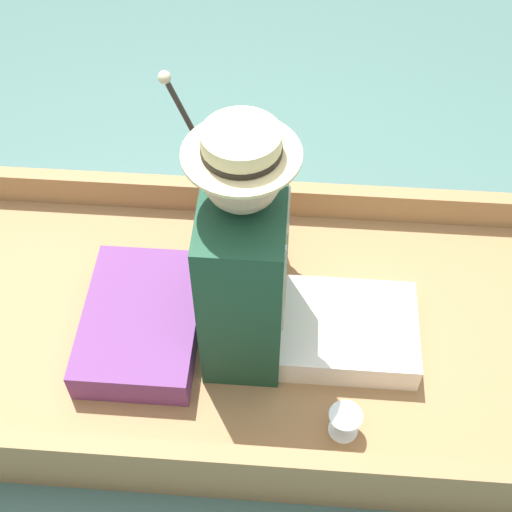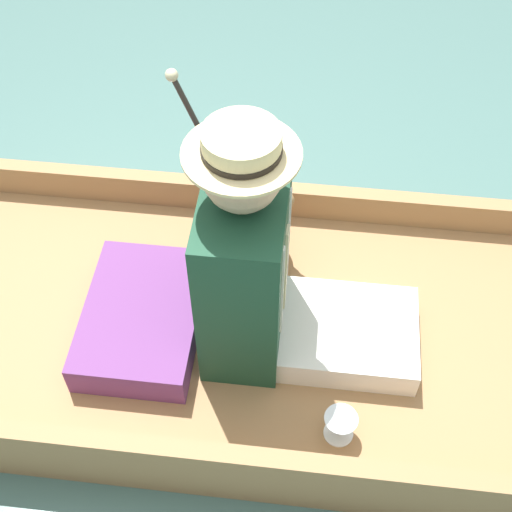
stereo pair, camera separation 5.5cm
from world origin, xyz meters
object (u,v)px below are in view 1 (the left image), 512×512
teddy_bear (265,221)px  wine_glass (345,420)px  walking_cane (198,140)px  seated_person (265,273)px

teddy_bear → wine_glass: (0.70, 0.30, -0.11)m
walking_cane → seated_person: bearing=27.3°
walking_cane → teddy_bear: bearing=57.1°
seated_person → walking_cane: (-0.52, -0.27, 0.06)m
seated_person → walking_cane: size_ratio=1.31×
seated_person → teddy_bear: bearing=-178.0°
teddy_bear → wine_glass: 0.77m
teddy_bear → wine_glass: size_ratio=3.84×
wine_glass → seated_person: bearing=-141.2°
teddy_bear → walking_cane: walking_cane is taller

